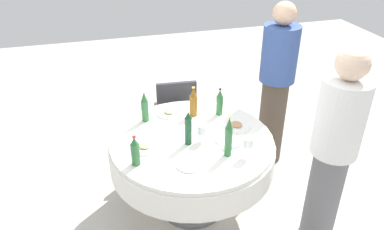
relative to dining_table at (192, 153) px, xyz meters
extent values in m
plane|color=#B7B2A8|center=(0.00, 0.00, -0.59)|extent=(10.00, 10.00, 0.00)
cylinder|color=white|center=(0.00, 0.00, 0.13)|extent=(1.33, 1.33, 0.04)
cylinder|color=white|center=(0.00, 0.00, 0.00)|extent=(1.36, 1.36, 0.22)
cylinder|color=slate|center=(0.00, 0.00, -0.35)|extent=(0.14, 0.14, 0.48)
cylinder|color=slate|center=(0.00, 0.00, -0.58)|extent=(0.56, 0.56, 0.03)
cylinder|color=#2D6B38|center=(-0.29, -0.20, 0.27)|extent=(0.06, 0.06, 0.24)
cone|color=#2D6B38|center=(-0.29, -0.20, 0.43)|extent=(0.05, 0.05, 0.09)
cylinder|color=gold|center=(-0.29, -0.20, 0.48)|extent=(0.02, 0.02, 0.01)
cylinder|color=#2D6B38|center=(0.39, 0.31, 0.24)|extent=(0.06, 0.06, 0.19)
cone|color=#2D6B38|center=(0.39, 0.31, 0.38)|extent=(0.06, 0.06, 0.08)
cylinder|color=silver|center=(0.39, 0.31, 0.43)|extent=(0.03, 0.03, 0.01)
cylinder|color=#8C5619|center=(0.37, -0.12, 0.24)|extent=(0.07, 0.07, 0.19)
cone|color=#8C5619|center=(0.37, -0.12, 0.38)|extent=(0.06, 0.06, 0.08)
cylinder|color=gold|center=(0.37, -0.12, 0.42)|extent=(0.03, 0.03, 0.01)
cylinder|color=#2D6B38|center=(-0.22, 0.49, 0.24)|extent=(0.07, 0.07, 0.17)
cone|color=#2D6B38|center=(-0.22, 0.49, 0.35)|extent=(0.06, 0.06, 0.06)
cylinder|color=red|center=(-0.22, 0.49, 0.38)|extent=(0.03, 0.03, 0.01)
cylinder|color=#2D6B38|center=(0.32, -0.35, 0.24)|extent=(0.06, 0.06, 0.18)
cone|color=#2D6B38|center=(0.32, -0.35, 0.36)|extent=(0.05, 0.05, 0.07)
cylinder|color=black|center=(0.32, -0.35, 0.40)|extent=(0.02, 0.02, 0.01)
cylinder|color=#194728|center=(-0.06, 0.05, 0.27)|extent=(0.06, 0.06, 0.24)
cone|color=#194728|center=(-0.06, 0.05, 0.41)|extent=(0.05, 0.05, 0.05)
cylinder|color=silver|center=(-0.06, 0.05, 0.44)|extent=(0.02, 0.02, 0.01)
cylinder|color=white|center=(-0.35, -0.34, 0.15)|extent=(0.06, 0.06, 0.00)
cylinder|color=white|center=(-0.35, -0.34, 0.20)|extent=(0.01, 0.01, 0.08)
cylinder|color=white|center=(-0.35, -0.34, 0.27)|extent=(0.08, 0.08, 0.07)
cylinder|color=white|center=(-0.06, -0.07, 0.15)|extent=(0.06, 0.06, 0.00)
cylinder|color=white|center=(-0.06, -0.07, 0.19)|extent=(0.01, 0.01, 0.06)
cylinder|color=white|center=(-0.06, -0.07, 0.26)|extent=(0.07, 0.07, 0.08)
cylinder|color=gold|center=(-0.06, -0.07, 0.23)|extent=(0.06, 0.06, 0.03)
cylinder|color=white|center=(-0.04, 0.40, 0.16)|extent=(0.21, 0.21, 0.02)
ellipsoid|color=tan|center=(-0.04, 0.40, 0.18)|extent=(0.10, 0.08, 0.02)
cylinder|color=white|center=(-0.34, 0.11, 0.16)|extent=(0.20, 0.20, 0.02)
cylinder|color=white|center=(0.45, 0.09, 0.16)|extent=(0.22, 0.22, 0.02)
ellipsoid|color=tan|center=(0.45, 0.09, 0.18)|extent=(0.10, 0.09, 0.02)
cylinder|color=white|center=(0.07, -0.41, 0.16)|extent=(0.24, 0.24, 0.02)
ellipsoid|color=tan|center=(0.07, -0.41, 0.18)|extent=(0.11, 0.10, 0.02)
cube|color=silver|center=(0.12, 0.01, 0.15)|extent=(0.15, 0.13, 0.00)
cube|color=silver|center=(-0.17, -0.51, 0.15)|extent=(0.18, 0.06, 0.00)
cube|color=white|center=(-0.14, -0.26, 0.16)|extent=(0.19, 0.19, 0.02)
cylinder|color=slate|center=(-0.57, -0.92, -0.18)|extent=(0.26, 0.26, 0.82)
cylinder|color=white|center=(-0.57, -0.92, 0.52)|extent=(0.34, 0.34, 0.58)
sphere|color=beige|center=(-0.57, -0.92, 0.92)|extent=(0.23, 0.23, 0.23)
cylinder|color=#4C3F33|center=(0.51, -0.99, -0.13)|extent=(0.26, 0.26, 0.92)
cylinder|color=#334C8C|center=(0.51, -0.99, 0.59)|extent=(0.34, 0.34, 0.54)
sphere|color=#D8AD8C|center=(0.51, -0.99, 0.97)|extent=(0.21, 0.21, 0.21)
cube|color=#2D2D33|center=(0.99, -0.08, -0.14)|extent=(0.43, 0.43, 0.04)
cube|color=#2D2D33|center=(0.81, -0.07, 0.07)|extent=(0.07, 0.40, 0.42)
cylinder|color=gray|center=(1.14, -0.27, -0.38)|extent=(0.03, 0.03, 0.43)
cylinder|color=gray|center=(1.17, 0.07, -0.38)|extent=(0.03, 0.03, 0.43)
cylinder|color=gray|center=(0.80, -0.24, -0.38)|extent=(0.03, 0.03, 0.43)
cylinder|color=gray|center=(0.83, 0.10, -0.38)|extent=(0.03, 0.03, 0.43)
camera|label=1|loc=(-2.49, 0.70, 1.85)|focal=35.57mm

